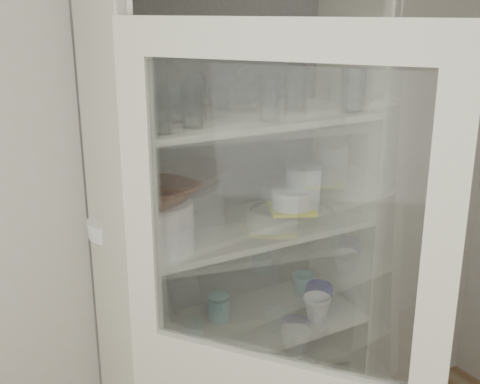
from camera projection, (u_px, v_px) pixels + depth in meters
wall_back at (165, 205)px, 2.27m from camera, size 3.60×0.02×2.60m
pantry_cabinet at (232, 296)px, 2.34m from camera, size 1.00×0.45×2.10m
tumbler_0 at (145, 114)px, 1.73m from camera, size 0.08×0.08×0.13m
tumbler_1 at (160, 113)px, 1.76m from camera, size 0.08×0.08×0.12m
tumbler_2 at (192, 106)px, 1.85m from camera, size 0.09×0.09×0.13m
tumbler_3 at (270, 102)px, 1.94m from camera, size 0.07×0.07×0.13m
tumbler_4 at (296, 94)px, 2.03m from camera, size 0.09×0.09×0.15m
tumbler_5 at (352, 90)px, 2.11m from camera, size 0.08×0.08×0.16m
tumbler_6 at (356, 89)px, 2.15m from camera, size 0.09×0.09×0.15m
tumbler_7 at (157, 105)px, 1.89m from camera, size 0.08×0.08×0.13m
tumbler_8 at (196, 97)px, 1.99m from camera, size 0.09×0.09×0.14m
tumbler_9 at (176, 100)px, 1.94m from camera, size 0.08×0.08×0.14m
goblet_0 at (128, 92)px, 1.97m from camera, size 0.08×0.08×0.19m
goblet_1 at (226, 86)px, 2.14m from camera, size 0.08×0.08×0.18m
goblet_2 at (248, 86)px, 2.14m from camera, size 0.08×0.08×0.18m
goblet_3 at (297, 80)px, 2.30m from camera, size 0.08×0.08×0.18m
plate_stack_front at (161, 236)px, 1.95m from camera, size 0.22×0.22×0.10m
plate_stack_back at (121, 226)px, 2.09m from camera, size 0.23×0.23×0.06m
cream_bowl at (160, 212)px, 1.92m from camera, size 0.26×0.26×0.07m
terracotta_bowl at (159, 193)px, 1.90m from camera, size 0.32×0.32×0.06m
glass_platter at (291, 212)px, 2.28m from camera, size 0.34×0.34×0.02m
yellow_trivet at (292, 209)px, 2.28m from camera, size 0.22×0.22×0.01m
white_ramekin at (292, 199)px, 2.27m from camera, size 0.19×0.19×0.07m
grey_bowl_stack at (303, 190)px, 2.29m from camera, size 0.13×0.13×0.18m
mug_blue at (319, 294)px, 2.43m from camera, size 0.15×0.15×0.09m
mug_teal at (303, 285)px, 2.51m from camera, size 0.12×0.12×0.09m
mug_white at (317, 308)px, 2.31m from camera, size 0.12×0.12×0.10m
teal_jar at (218, 307)px, 2.32m from camera, size 0.09×0.09×0.10m
measuring_cups at (163, 354)px, 2.06m from camera, size 0.09×0.09×0.04m
white_canister at (134, 327)px, 2.14m from camera, size 0.15×0.15×0.14m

